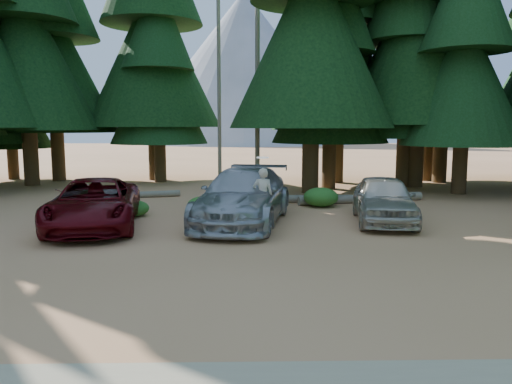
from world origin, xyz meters
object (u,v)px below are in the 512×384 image
at_px(red_pickup, 94,204).
at_px(silver_minivan_right, 384,199).
at_px(silver_minivan_center, 244,197).
at_px(log_right, 362,198).
at_px(log_mid, 306,199).
at_px(log_left, 136,195).
at_px(frisbee_player, 263,195).

bearing_deg(red_pickup, silver_minivan_right, -4.46).
height_order(silver_minivan_center, log_right, silver_minivan_center).
distance_m(red_pickup, silver_minivan_center, 4.58).
distance_m(red_pickup, silver_minivan_right, 9.08).
relative_size(silver_minivan_right, log_right, 0.82).
height_order(red_pickup, log_mid, red_pickup).
bearing_deg(log_mid, log_left, 166.96).
bearing_deg(log_mid, silver_minivan_center, -122.12).
bearing_deg(frisbee_player, silver_minivan_right, -160.37).
relative_size(red_pickup, log_right, 0.99).
relative_size(silver_minivan_right, log_mid, 1.17).
height_order(silver_minivan_center, log_mid, silver_minivan_center).
relative_size(red_pickup, log_left, 1.41).
bearing_deg(log_left, log_right, -25.55).
height_order(silver_minivan_right, log_right, silver_minivan_right).
bearing_deg(log_right, frisbee_player, -143.08).
xyz_separation_m(red_pickup, silver_minivan_right, (9.05, 0.73, 0.01)).
height_order(red_pickup, silver_minivan_center, silver_minivan_center).
distance_m(red_pickup, log_left, 6.44).
xyz_separation_m(log_left, log_mid, (7.23, -1.46, 0.02)).
relative_size(silver_minivan_center, log_mid, 1.57).
relative_size(silver_minivan_center, silver_minivan_right, 1.35).
xyz_separation_m(silver_minivan_right, log_left, (-9.21, 5.67, -0.62)).
xyz_separation_m(red_pickup, frisbee_player, (5.11, -0.46, 0.32)).
bearing_deg(log_left, silver_minivan_center, -67.28).
relative_size(log_left, log_mid, 1.00).
distance_m(frisbee_player, log_left, 8.71).
xyz_separation_m(red_pickup, log_left, (-0.16, 6.41, -0.61)).
bearing_deg(log_mid, log_right, -3.25).
relative_size(silver_minivan_center, log_right, 1.10).
bearing_deg(silver_minivan_right, red_pickup, -167.14).
xyz_separation_m(red_pickup, log_right, (9.32, 4.89, -0.58)).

